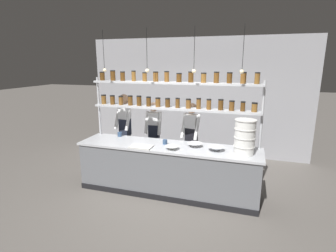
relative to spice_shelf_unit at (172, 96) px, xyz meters
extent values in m
plane|color=#5B5651|center=(0.01, -0.33, -1.78)|extent=(40.00, 40.00, 0.00)
cube|color=#939399|center=(0.01, 2.10, -0.27)|extent=(5.76, 0.12, 3.02)
cube|color=slate|center=(0.01, -0.33, -1.34)|extent=(3.30, 0.72, 0.88)
cube|color=#B7BABF|center=(0.01, -0.33, -0.88)|extent=(3.36, 0.76, 0.04)
cube|color=black|center=(0.01, -0.70, -1.73)|extent=(3.30, 0.03, 0.10)
cylinder|color=#B7BABF|center=(-1.59, 0.00, -0.73)|extent=(0.04, 0.04, 2.11)
cylinder|color=#B7BABF|center=(1.61, 0.00, -0.73)|extent=(0.04, 0.04, 2.11)
cube|color=#B7BABF|center=(0.01, 0.00, -0.23)|extent=(3.20, 0.28, 0.04)
cylinder|color=brown|center=(-1.47, 0.00, -0.13)|extent=(0.10, 0.10, 0.17)
cylinder|color=black|center=(-1.47, 0.00, -0.03)|extent=(0.10, 0.10, 0.02)
cylinder|color=brown|center=(-1.26, 0.00, -0.13)|extent=(0.09, 0.09, 0.16)
cylinder|color=black|center=(-1.26, 0.00, -0.04)|extent=(0.10, 0.10, 0.02)
cylinder|color=brown|center=(-1.08, 0.00, -0.13)|extent=(0.09, 0.09, 0.16)
cylinder|color=black|center=(-1.08, 0.00, -0.04)|extent=(0.09, 0.09, 0.02)
cylinder|color=brown|center=(-0.87, 0.00, -0.12)|extent=(0.09, 0.09, 0.17)
cylinder|color=black|center=(-0.87, 0.00, -0.03)|extent=(0.10, 0.10, 0.02)
cylinder|color=#513314|center=(-0.68, 0.00, -0.12)|extent=(0.10, 0.10, 0.18)
cylinder|color=black|center=(-0.68, 0.00, -0.02)|extent=(0.10, 0.10, 0.02)
cylinder|color=#513314|center=(-0.48, 0.00, -0.13)|extent=(0.09, 0.09, 0.17)
cylinder|color=black|center=(-0.48, 0.00, -0.03)|extent=(0.09, 0.09, 0.02)
cylinder|color=brown|center=(-0.29, 0.00, -0.13)|extent=(0.10, 0.10, 0.15)
cylinder|color=black|center=(-0.29, 0.00, -0.05)|extent=(0.10, 0.10, 0.02)
cylinder|color=#513314|center=(-0.09, 0.00, -0.13)|extent=(0.09, 0.09, 0.15)
cylinder|color=black|center=(-0.09, 0.00, -0.05)|extent=(0.09, 0.09, 0.02)
cylinder|color=brown|center=(0.10, 0.00, -0.13)|extent=(0.08, 0.08, 0.16)
cylinder|color=black|center=(0.10, 0.00, -0.03)|extent=(0.08, 0.08, 0.02)
cylinder|color=brown|center=(0.31, 0.00, -0.13)|extent=(0.09, 0.09, 0.16)
cylinder|color=black|center=(0.31, 0.00, -0.04)|extent=(0.10, 0.10, 0.02)
cylinder|color=brown|center=(0.50, 0.00, -0.12)|extent=(0.08, 0.08, 0.18)
cylinder|color=black|center=(0.50, 0.00, -0.02)|extent=(0.08, 0.08, 0.02)
cylinder|color=brown|center=(0.69, 0.00, -0.13)|extent=(0.08, 0.08, 0.17)
cylinder|color=black|center=(0.69, 0.00, -0.03)|extent=(0.09, 0.09, 0.02)
cylinder|color=#513314|center=(0.90, 0.00, -0.12)|extent=(0.09, 0.09, 0.17)
cylinder|color=black|center=(0.90, 0.00, -0.03)|extent=(0.09, 0.09, 0.02)
cylinder|color=brown|center=(1.09, 0.00, -0.13)|extent=(0.09, 0.09, 0.16)
cylinder|color=black|center=(1.09, 0.00, -0.04)|extent=(0.09, 0.09, 0.02)
cylinder|color=#513314|center=(1.28, 0.00, -0.13)|extent=(0.08, 0.08, 0.15)
cylinder|color=black|center=(1.28, 0.00, -0.05)|extent=(0.08, 0.08, 0.02)
cylinder|color=brown|center=(1.47, 0.00, -0.14)|extent=(0.10, 0.10, 0.14)
cylinder|color=black|center=(1.47, 0.00, -0.06)|extent=(0.10, 0.10, 0.02)
cube|color=#B7BABF|center=(0.01, 0.00, 0.25)|extent=(3.20, 0.28, 0.04)
cylinder|color=#513314|center=(-1.47, 0.00, 0.34)|extent=(0.10, 0.10, 0.15)
cylinder|color=black|center=(-1.47, 0.00, 0.43)|extent=(0.10, 0.10, 0.02)
cylinder|color=#513314|center=(-1.23, 0.00, 0.36)|extent=(0.10, 0.10, 0.18)
cylinder|color=black|center=(-1.23, 0.00, 0.46)|extent=(0.10, 0.10, 0.02)
cylinder|color=#513314|center=(-1.02, 0.00, 0.35)|extent=(0.09, 0.09, 0.16)
cylinder|color=black|center=(-1.02, 0.00, 0.44)|extent=(0.09, 0.09, 0.02)
cylinder|color=brown|center=(-0.78, 0.00, 0.36)|extent=(0.08, 0.08, 0.18)
cylinder|color=black|center=(-0.78, 0.00, 0.46)|extent=(0.08, 0.08, 0.02)
cylinder|color=brown|center=(-0.55, 0.00, 0.34)|extent=(0.09, 0.09, 0.15)
cylinder|color=black|center=(-0.55, 0.00, 0.43)|extent=(0.09, 0.09, 0.02)
cylinder|color=brown|center=(-0.33, 0.00, 0.35)|extent=(0.10, 0.10, 0.17)
cylinder|color=black|center=(-0.33, 0.00, 0.44)|extent=(0.10, 0.10, 0.02)
cylinder|color=brown|center=(-0.11, 0.00, 0.35)|extent=(0.09, 0.09, 0.18)
cylinder|color=black|center=(-0.11, 0.00, 0.45)|extent=(0.09, 0.09, 0.02)
cylinder|color=#513314|center=(0.12, 0.00, 0.34)|extent=(0.10, 0.10, 0.14)
cylinder|color=black|center=(0.12, 0.00, 0.42)|extent=(0.10, 0.10, 0.02)
cylinder|color=#513314|center=(0.35, 0.00, 0.35)|extent=(0.10, 0.10, 0.17)
cylinder|color=black|center=(0.35, 0.00, 0.45)|extent=(0.10, 0.10, 0.02)
cylinder|color=brown|center=(0.58, 0.00, 0.34)|extent=(0.09, 0.09, 0.16)
cylinder|color=black|center=(0.58, 0.00, 0.43)|extent=(0.10, 0.10, 0.02)
cylinder|color=brown|center=(0.80, 0.00, 0.35)|extent=(0.09, 0.09, 0.18)
cylinder|color=black|center=(0.80, 0.00, 0.45)|extent=(0.09, 0.09, 0.02)
cylinder|color=#513314|center=(1.02, 0.00, 0.35)|extent=(0.09, 0.09, 0.17)
cylinder|color=black|center=(1.02, 0.00, 0.45)|extent=(0.09, 0.09, 0.02)
cylinder|color=brown|center=(1.25, 0.00, 0.35)|extent=(0.10, 0.10, 0.17)
cylinder|color=black|center=(1.25, 0.00, 0.45)|extent=(0.10, 0.10, 0.02)
cylinder|color=brown|center=(1.48, 0.00, 0.35)|extent=(0.09, 0.09, 0.17)
cylinder|color=black|center=(1.48, 0.00, 0.45)|extent=(0.09, 0.09, 0.02)
cylinder|color=black|center=(-1.28, 0.39, -1.36)|extent=(0.11, 0.11, 0.84)
cylinder|color=black|center=(-1.12, 0.36, -1.36)|extent=(0.11, 0.11, 0.84)
cube|color=#232838|center=(-1.20, 0.38, -0.76)|extent=(0.25, 0.20, 0.36)
cube|color=white|center=(-1.20, 0.38, -0.43)|extent=(0.25, 0.21, 0.30)
sphere|color=#A37A5B|center=(-1.20, 0.38, -0.16)|extent=(0.22, 0.22, 0.22)
cylinder|color=white|center=(-1.35, 0.34, -0.54)|extent=(0.11, 0.26, 0.55)
cylinder|color=white|center=(-1.07, 0.29, -0.54)|extent=(0.11, 0.26, 0.55)
cylinder|color=black|center=(-0.65, 0.51, -1.40)|extent=(0.11, 0.11, 0.76)
cylinder|color=black|center=(-0.49, 0.52, -1.40)|extent=(0.11, 0.11, 0.76)
cube|color=#232838|center=(-0.57, 0.51, -0.86)|extent=(0.24, 0.19, 0.33)
cube|color=white|center=(-0.57, 0.51, -0.56)|extent=(0.24, 0.20, 0.27)
sphere|color=tan|center=(-0.57, 0.51, -0.31)|extent=(0.20, 0.20, 0.20)
cylinder|color=white|center=(-0.71, 0.44, -0.65)|extent=(0.09, 0.24, 0.50)
cylinder|color=white|center=(-0.42, 0.47, -0.65)|extent=(0.09, 0.24, 0.50)
cylinder|color=black|center=(0.22, 0.36, -1.39)|extent=(0.11, 0.11, 0.78)
cylinder|color=black|center=(0.38, 0.33, -1.39)|extent=(0.11, 0.11, 0.78)
cube|color=black|center=(0.30, 0.34, -0.83)|extent=(0.25, 0.21, 0.34)
cube|color=white|center=(0.30, 0.34, -0.53)|extent=(0.25, 0.22, 0.28)
sphere|color=#A37A5B|center=(0.30, 0.34, -0.27)|extent=(0.21, 0.21, 0.21)
cylinder|color=white|center=(0.15, 0.31, -0.62)|extent=(0.11, 0.25, 0.51)
cylinder|color=white|center=(0.43, 0.26, -0.62)|extent=(0.11, 0.25, 0.51)
cylinder|color=white|center=(1.35, -0.38, -0.79)|extent=(0.33, 0.33, 0.13)
cylinder|color=silver|center=(1.35, -0.38, -0.72)|extent=(0.35, 0.35, 0.01)
cylinder|color=white|center=(1.35, -0.38, -0.65)|extent=(0.33, 0.33, 0.13)
cylinder|color=silver|center=(1.35, -0.38, -0.57)|extent=(0.35, 0.35, 0.01)
cylinder|color=white|center=(1.35, -0.38, -0.50)|extent=(0.33, 0.33, 0.13)
cylinder|color=silver|center=(1.35, -0.38, -0.43)|extent=(0.35, 0.35, 0.01)
cylinder|color=white|center=(1.35, -0.38, -0.36)|extent=(0.33, 0.33, 0.13)
cylinder|color=silver|center=(1.35, -0.38, -0.28)|extent=(0.35, 0.35, 0.01)
cube|color=silver|center=(-0.41, -0.58, -0.85)|extent=(0.40, 0.26, 0.02)
cylinder|color=white|center=(0.50, -0.26, -0.85)|extent=(0.12, 0.12, 0.01)
cone|color=white|center=(0.50, -0.26, -0.82)|extent=(0.27, 0.27, 0.07)
cylinder|color=silver|center=(0.89, -0.36, -0.85)|extent=(0.13, 0.13, 0.01)
cone|color=silver|center=(0.89, -0.36, -0.82)|extent=(0.28, 0.28, 0.08)
cylinder|color=silver|center=(0.15, -0.53, -0.85)|extent=(0.11, 0.11, 0.01)
cone|color=silver|center=(0.15, -0.53, -0.83)|extent=(0.24, 0.24, 0.07)
cylinder|color=#334C70|center=(-1.11, -0.05, -0.82)|extent=(0.09, 0.09, 0.09)
cylinder|color=#334C70|center=(-0.06, -0.27, -0.82)|extent=(0.09, 0.09, 0.09)
cylinder|color=black|center=(-1.21, -0.33, 0.83)|extent=(0.01, 0.01, 0.71)
sphere|color=#F9E5B2|center=(-1.21, -0.33, 0.47)|extent=(0.07, 0.07, 0.07)
cylinder|color=black|center=(-0.37, -0.33, 0.83)|extent=(0.01, 0.01, 0.71)
sphere|color=#F9E5B2|center=(-0.37, -0.33, 0.47)|extent=(0.07, 0.07, 0.07)
cylinder|color=black|center=(0.47, -0.33, 0.83)|extent=(0.01, 0.01, 0.71)
sphere|color=#F9E5B2|center=(0.47, -0.33, 0.47)|extent=(0.07, 0.07, 0.07)
cylinder|color=black|center=(1.24, -0.33, 0.83)|extent=(0.01, 0.01, 0.71)
sphere|color=#F9E5B2|center=(1.24, -0.33, 0.47)|extent=(0.07, 0.07, 0.07)
camera|label=1|loc=(1.40, -4.68, 0.62)|focal=28.00mm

